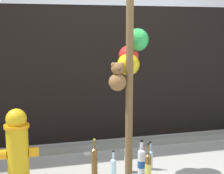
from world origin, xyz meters
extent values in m
cube|color=gray|center=(0.00, 1.07, 0.04)|extent=(8.00, 0.12, 0.08)
cylinder|color=brown|center=(-0.14, 0.22, 1.27)|extent=(0.07, 0.07, 2.54)
sphere|color=yellow|center=(-0.11, 0.35, 1.13)|extent=(0.23, 0.23, 0.23)
sphere|color=red|center=(-0.09, 0.41, 1.22)|extent=(0.21, 0.21, 0.21)
sphere|color=green|center=(-0.01, 0.38, 1.37)|extent=(0.23, 0.23, 0.23)
sphere|color=brown|center=(-0.26, 0.20, 0.98)|extent=(0.17, 0.17, 0.17)
sphere|color=brown|center=(-0.26, 0.20, 1.11)|extent=(0.12, 0.12, 0.12)
sphere|color=brown|center=(-0.30, 0.20, 1.14)|extent=(0.05, 0.05, 0.05)
sphere|color=brown|center=(-0.22, 0.20, 1.14)|extent=(0.05, 0.05, 0.05)
sphere|color=brown|center=(-0.26, 0.15, 1.11)|extent=(0.04, 0.04, 0.04)
cylinder|color=gold|center=(-1.22, 0.33, 0.28)|extent=(0.21, 0.21, 0.56)
cylinder|color=orange|center=(-1.22, 0.33, 0.58)|extent=(0.24, 0.24, 0.03)
sphere|color=gold|center=(-1.22, 0.33, 0.65)|extent=(0.20, 0.20, 0.20)
cylinder|color=orange|center=(-1.37, 0.33, 0.31)|extent=(0.09, 0.09, 0.09)
cylinder|color=orange|center=(-1.07, 0.33, 0.31)|extent=(0.09, 0.09, 0.09)
cylinder|color=brown|center=(-0.47, 0.31, 0.14)|extent=(0.06, 0.06, 0.28)
cone|color=brown|center=(-0.47, 0.31, 0.29)|extent=(0.06, 0.06, 0.02)
cylinder|color=brown|center=(-0.47, 0.31, 0.34)|extent=(0.02, 0.02, 0.08)
cylinder|color=gold|center=(-0.47, 0.31, 0.39)|extent=(0.03, 0.03, 0.01)
cylinder|color=brown|center=(-0.01, 0.00, 0.14)|extent=(0.06, 0.06, 0.29)
cone|color=brown|center=(-0.01, 0.00, 0.30)|extent=(0.06, 0.06, 0.02)
cylinder|color=brown|center=(-0.01, 0.00, 0.35)|extent=(0.02, 0.02, 0.09)
cylinder|color=#D8C64C|center=(-0.01, 0.00, 0.15)|extent=(0.06, 0.06, 0.10)
cylinder|color=black|center=(-0.01, 0.00, 0.40)|extent=(0.02, 0.02, 0.01)
cylinder|color=#B2DBEA|center=(-0.33, 0.10, 0.12)|extent=(0.06, 0.06, 0.24)
cone|color=#B2DBEA|center=(-0.33, 0.10, 0.25)|extent=(0.06, 0.06, 0.02)
cylinder|color=#B2DBEA|center=(-0.33, 0.10, 0.29)|extent=(0.02, 0.02, 0.06)
cylinder|color=black|center=(-0.33, 0.10, 0.33)|extent=(0.02, 0.02, 0.01)
cylinder|color=#B2DBEA|center=(0.13, 0.33, 0.10)|extent=(0.06, 0.06, 0.19)
cone|color=#B2DBEA|center=(0.13, 0.33, 0.20)|extent=(0.06, 0.06, 0.02)
cylinder|color=#B2DBEA|center=(0.13, 0.33, 0.26)|extent=(0.02, 0.02, 0.08)
cylinder|color=silver|center=(0.13, 0.33, 0.10)|extent=(0.06, 0.06, 0.05)
cylinder|color=black|center=(0.13, 0.33, 0.30)|extent=(0.03, 0.03, 0.01)
cylinder|color=silver|center=(-0.03, 0.13, 0.14)|extent=(0.08, 0.08, 0.29)
cone|color=silver|center=(-0.03, 0.13, 0.30)|extent=(0.08, 0.08, 0.03)
cylinder|color=silver|center=(-0.03, 0.13, 0.35)|extent=(0.03, 0.03, 0.07)
cylinder|color=#1E478C|center=(-0.03, 0.13, 0.15)|extent=(0.08, 0.08, 0.07)
cylinder|color=black|center=(-0.03, 0.13, 0.39)|extent=(0.03, 0.03, 0.01)
cylinder|color=#B2DBEA|center=(-0.01, 0.22, 0.13)|extent=(0.06, 0.06, 0.25)
cone|color=#B2DBEA|center=(-0.01, 0.22, 0.26)|extent=(0.06, 0.06, 0.02)
cylinder|color=#B2DBEA|center=(-0.01, 0.22, 0.30)|extent=(0.02, 0.02, 0.05)
cylinder|color=silver|center=(-0.01, 0.22, 0.13)|extent=(0.06, 0.06, 0.10)
cylinder|color=gold|center=(-0.01, 0.22, 0.33)|extent=(0.02, 0.02, 0.01)
cylinder|color=#B2DBEA|center=(-0.12, 0.32, 0.13)|extent=(0.07, 0.07, 0.25)
cone|color=#B2DBEA|center=(-0.12, 0.32, 0.27)|extent=(0.07, 0.07, 0.03)
cylinder|color=#B2DBEA|center=(-0.12, 0.32, 0.32)|extent=(0.03, 0.03, 0.08)
cylinder|color=silver|center=(-0.12, 0.32, 0.12)|extent=(0.07, 0.07, 0.08)
cylinder|color=black|center=(-0.12, 0.32, 0.37)|extent=(0.03, 0.03, 0.01)
cube|color=silver|center=(-0.42, 0.95, 0.00)|extent=(0.11, 0.13, 0.01)
camera|label=1|loc=(-1.14, -2.91, 1.48)|focal=54.75mm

